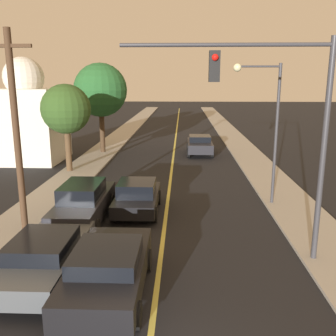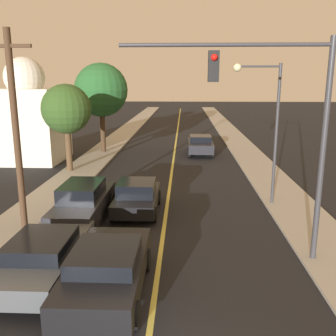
{
  "view_description": "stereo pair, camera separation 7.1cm",
  "coord_description": "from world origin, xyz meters",
  "views": [
    {
      "loc": [
        0.7,
        -5.79,
        5.81
      ],
      "look_at": [
        0.0,
        12.08,
        1.6
      ],
      "focal_mm": 40.0,
      "sensor_mm": 36.0,
      "label": 1
    },
    {
      "loc": [
        0.77,
        -5.79,
        5.81
      ],
      "look_at": [
        0.0,
        12.08,
        1.6
      ],
      "focal_mm": 40.0,
      "sensor_mm": 36.0,
      "label": 2
    }
  ],
  "objects": [
    {
      "name": "road_surface",
      "position": [
        0.0,
        36.0,
        0.01
      ],
      "size": [
        9.28,
        80.0,
        0.01
      ],
      "color": "black",
      "rests_on": "ground"
    },
    {
      "name": "sidewalk_left",
      "position": [
        -5.89,
        36.0,
        0.06
      ],
      "size": [
        2.5,
        80.0,
        0.12
      ],
      "color": "#9E998E",
      "rests_on": "ground"
    },
    {
      "name": "sidewalk_right",
      "position": [
        5.89,
        36.0,
        0.06
      ],
      "size": [
        2.5,
        80.0,
        0.12
      ],
      "color": "#9E998E",
      "rests_on": "ground"
    },
    {
      "name": "car_near_lane_front",
      "position": [
        -1.3,
        3.43,
        0.78
      ],
      "size": [
        2.09,
        4.56,
        1.46
      ],
      "color": "black",
      "rests_on": "ground"
    },
    {
      "name": "car_near_lane_second",
      "position": [
        -1.3,
        10.09,
        0.75
      ],
      "size": [
        1.94,
        3.93,
        1.47
      ],
      "color": "black",
      "rests_on": "ground"
    },
    {
      "name": "car_outer_lane_front",
      "position": [
        -3.34,
        4.24,
        0.74
      ],
      "size": [
        2.02,
        4.61,
        1.38
      ],
      "color": "#474C51",
      "rests_on": "ground"
    },
    {
      "name": "car_outer_lane_second",
      "position": [
        -3.34,
        8.72,
        0.89
      ],
      "size": [
        1.84,
        4.99,
        1.76
      ],
      "color": "black",
      "rests_on": "ground"
    },
    {
      "name": "car_far_oncoming",
      "position": [
        2.09,
        23.82,
        0.79
      ],
      "size": [
        2.03,
        4.23,
        1.49
      ],
      "rotation": [
        0.0,
        0.0,
        3.14
      ],
      "color": "black",
      "rests_on": "ground"
    },
    {
      "name": "traffic_signal_mast",
      "position": [
        3.6,
        5.69,
        4.89
      ],
      "size": [
        6.3,
        0.42,
        6.94
      ],
      "color": "#333338",
      "rests_on": "ground"
    },
    {
      "name": "streetlamp_right",
      "position": [
        4.44,
        11.41,
        4.33
      ],
      "size": [
        2.14,
        0.36,
        6.43
      ],
      "color": "#333338",
      "rests_on": "ground"
    },
    {
      "name": "utility_pole_left",
      "position": [
        -5.24,
        7.27,
        3.99
      ],
      "size": [
        1.6,
        0.24,
        7.43
      ],
      "color": "#422D1E",
      "rests_on": "ground"
    },
    {
      "name": "tree_left_near",
      "position": [
        -6.58,
        17.44,
        4.03
      ],
      "size": [
        3.09,
        3.09,
        5.49
      ],
      "color": "#4C3823",
      "rests_on": "ground"
    },
    {
      "name": "tree_left_far",
      "position": [
        -5.79,
        24.07,
        5.03
      ],
      "size": [
        4.19,
        4.19,
        7.03
      ],
      "color": "#3D2B1C",
      "rests_on": "ground"
    },
    {
      "name": "domed_building_left",
      "position": [
        -10.56,
        20.95,
        3.14
      ],
      "size": [
        4.84,
        4.84,
        7.42
      ],
      "color": "beige",
      "rests_on": "ground"
    }
  ]
}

